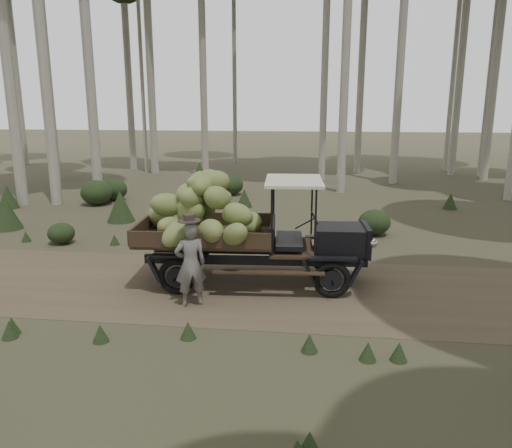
% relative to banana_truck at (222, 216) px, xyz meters
% --- Properties ---
extents(ground, '(120.00, 120.00, 0.00)m').
position_rel_banana_truck_xyz_m(ground, '(-0.19, -0.31, -1.47)').
color(ground, '#473D2B').
rests_on(ground, ground).
extents(dirt_track, '(70.00, 4.00, 0.01)m').
position_rel_banana_truck_xyz_m(dirt_track, '(-0.19, -0.31, -1.47)').
color(dirt_track, brown).
rests_on(dirt_track, ground).
extents(banana_truck, '(5.08, 2.49, 2.48)m').
position_rel_banana_truck_xyz_m(banana_truck, '(0.00, 0.00, 0.00)').
color(banana_truck, black).
rests_on(banana_truck, ground).
extents(farmer, '(0.71, 0.62, 1.79)m').
position_rel_banana_truck_xyz_m(farmer, '(-0.35, -1.33, -0.62)').
color(farmer, '#605C57').
rests_on(farmer, ground).
extents(undergrowth, '(23.73, 23.73, 1.36)m').
position_rel_banana_truck_xyz_m(undergrowth, '(-1.55, 1.34, -0.96)').
color(undergrowth, '#233319').
rests_on(undergrowth, ground).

